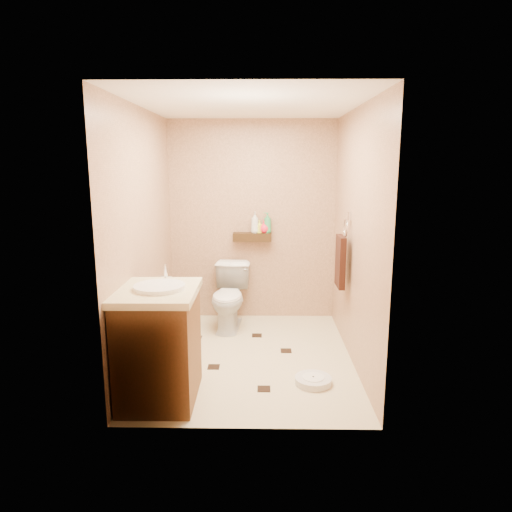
{
  "coord_description": "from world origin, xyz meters",
  "views": [
    {
      "loc": [
        0.13,
        -4.24,
        1.89
      ],
      "look_at": [
        0.06,
        0.25,
        0.97
      ],
      "focal_mm": 32.0,
      "sensor_mm": 36.0,
      "label": 1
    }
  ],
  "objects": [
    {
      "name": "toilet",
      "position": [
        -0.26,
        0.83,
        0.37
      ],
      "size": [
        0.47,
        0.75,
        0.74
      ],
      "primitive_type": "imported",
      "rotation": [
        0.0,
        0.0,
        -0.08
      ],
      "color": "white",
      "rests_on": "ground"
    },
    {
      "name": "bathroom_scale",
      "position": [
        0.57,
        -0.55,
        0.03
      ],
      "size": [
        0.42,
        0.42,
        0.06
      ],
      "rotation": [
        0.0,
        0.0,
        -0.37
      ],
      "color": "silver",
      "rests_on": "ground"
    },
    {
      "name": "wall_right",
      "position": [
        1.0,
        0.0,
        1.2
      ],
      "size": [
        0.04,
        2.5,
        2.4
      ],
      "primitive_type": "cube",
      "color": "tan",
      "rests_on": "ground"
    },
    {
      "name": "toilet_paper",
      "position": [
        -0.94,
        0.65,
        0.6
      ],
      "size": [
        0.12,
        0.11,
        0.12
      ],
      "color": "silver",
      "rests_on": "wall_left"
    },
    {
      "name": "floor_accents",
      "position": [
        0.02,
        -0.04,
        0.0
      ],
      "size": [
        1.19,
        1.34,
        0.01
      ],
      "color": "black",
      "rests_on": "ground"
    },
    {
      "name": "wall_shelf",
      "position": [
        0.0,
        1.17,
        1.02
      ],
      "size": [
        0.46,
        0.14,
        0.1
      ],
      "primitive_type": "cube",
      "color": "#32210D",
      "rests_on": "wall_back"
    },
    {
      "name": "bottle_d",
      "position": [
        0.18,
        1.17,
        1.19
      ],
      "size": [
        0.11,
        0.11,
        0.25
      ],
      "primitive_type": "imported",
      "rotation": [
        0.0,
        0.0,
        4.56
      ],
      "color": "#319456",
      "rests_on": "wall_shelf"
    },
    {
      "name": "toilet_brush",
      "position": [
        -0.74,
        0.78,
        0.19
      ],
      "size": [
        0.12,
        0.12,
        0.54
      ],
      "color": "#18635D",
      "rests_on": "ground"
    },
    {
      "name": "ceiling",
      "position": [
        0.0,
        0.0,
        2.4
      ],
      "size": [
        2.0,
        2.5,
        0.02
      ],
      "primitive_type": "cube",
      "color": "white",
      "rests_on": "wall_back"
    },
    {
      "name": "wall_front",
      "position": [
        0.0,
        -1.25,
        1.2
      ],
      "size": [
        2.0,
        0.04,
        2.4
      ],
      "primitive_type": "cube",
      "color": "tan",
      "rests_on": "ground"
    },
    {
      "name": "wall_back",
      "position": [
        0.0,
        1.25,
        1.2
      ],
      "size": [
        2.0,
        0.04,
        2.4
      ],
      "primitive_type": "cube",
      "color": "tan",
      "rests_on": "ground"
    },
    {
      "name": "vanity",
      "position": [
        -0.7,
        -0.81,
        0.48
      ],
      "size": [
        0.63,
        0.76,
        1.07
      ],
      "rotation": [
        0.0,
        0.0,
        0.01
      ],
      "color": "brown",
      "rests_on": "ground"
    },
    {
      "name": "bottle_a",
      "position": [
        0.03,
        1.17,
        1.2
      ],
      "size": [
        0.1,
        0.1,
        0.25
      ],
      "primitive_type": "imported",
      "rotation": [
        0.0,
        0.0,
        3.07
      ],
      "color": "silver",
      "rests_on": "wall_shelf"
    },
    {
      "name": "towel_ring",
      "position": [
        0.91,
        0.25,
        0.95
      ],
      "size": [
        0.12,
        0.3,
        0.76
      ],
      "color": "silver",
      "rests_on": "wall_right"
    },
    {
      "name": "bottle_c",
      "position": [
        0.15,
        1.17,
        1.15
      ],
      "size": [
        0.16,
        0.16,
        0.16
      ],
      "primitive_type": "imported",
      "rotation": [
        0.0,
        0.0,
        5.09
      ],
      "color": "#F51C35",
      "rests_on": "wall_shelf"
    },
    {
      "name": "wall_left",
      "position": [
        -1.0,
        0.0,
        1.2
      ],
      "size": [
        0.04,
        2.5,
        2.4
      ],
      "primitive_type": "cube",
      "color": "tan",
      "rests_on": "ground"
    },
    {
      "name": "ground",
      "position": [
        0.0,
        0.0,
        0.0
      ],
      "size": [
        2.5,
        2.5,
        0.0
      ],
      "primitive_type": "plane",
      "color": "beige",
      "rests_on": "ground"
    },
    {
      "name": "bottle_b",
      "position": [
        0.09,
        1.17,
        1.15
      ],
      "size": [
        0.1,
        0.1,
        0.15
      ],
      "primitive_type": "imported",
      "rotation": [
        0.0,
        0.0,
        3.87
      ],
      "color": "yellow",
      "rests_on": "wall_shelf"
    }
  ]
}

